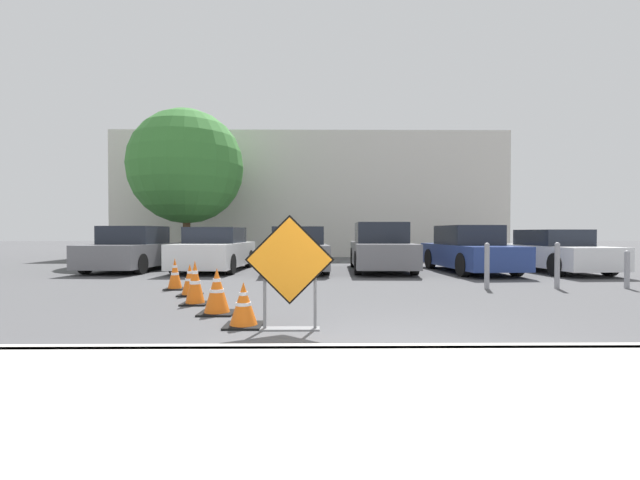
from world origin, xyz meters
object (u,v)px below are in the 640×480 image
at_px(traffic_cone_fifth, 175,274).
at_px(parked_car_fourth, 381,249).
at_px(traffic_cone_third, 195,283).
at_px(parked_car_nearest, 133,250).
at_px(traffic_cone_second, 217,292).
at_px(parked_car_third, 298,251).
at_px(bollard_second, 557,264).
at_px(parked_car_sixth, 554,252).
at_px(traffic_cone_fourth, 190,280).
at_px(parked_car_second, 215,250).
at_px(parked_car_fifth, 469,251).
at_px(bollard_nearest, 487,265).
at_px(bollard_third, 627,268).
at_px(traffic_cone_nearest, 243,305).
at_px(road_closed_sign, 290,269).

height_order(traffic_cone_fifth, parked_car_fourth, parked_car_fourth).
relative_size(traffic_cone_third, parked_car_nearest, 0.19).
bearing_deg(traffic_cone_third, parked_car_fourth, 56.91).
distance_m(traffic_cone_second, traffic_cone_third, 1.07).
distance_m(parked_car_third, bollard_second, 7.54).
xyz_separation_m(parked_car_nearest, bollard_second, (11.55, -4.74, -0.13)).
bearing_deg(parked_car_sixth, parked_car_third, -6.10).
bearing_deg(traffic_cone_fourth, parked_car_second, 98.14).
height_order(parked_car_nearest, bollard_second, parked_car_nearest).
relative_size(parked_car_nearest, parked_car_fourth, 0.88).
distance_m(traffic_cone_fourth, parked_car_fifth, 9.00).
bearing_deg(parked_car_second, traffic_cone_fifth, 95.40).
height_order(traffic_cone_third, parked_car_nearest, parked_car_nearest).
height_order(traffic_cone_second, traffic_cone_fifth, traffic_cone_second).
relative_size(traffic_cone_third, traffic_cone_fourth, 1.21).
xyz_separation_m(traffic_cone_second, bollard_nearest, (5.41, 2.91, 0.20)).
height_order(traffic_cone_fourth, bollard_third, bollard_third).
relative_size(parked_car_second, bollard_second, 4.08).
xyz_separation_m(parked_car_second, parked_car_third, (2.75, -0.16, 0.00)).
relative_size(traffic_cone_fifth, parked_car_second, 0.16).
height_order(traffic_cone_nearest, traffic_cone_third, traffic_cone_third).
distance_m(traffic_cone_third, parked_car_sixth, 11.56).
relative_size(parked_car_second, bollard_third, 4.96).
distance_m(parked_car_fourth, bollard_second, 5.65).
relative_size(road_closed_sign, parked_car_sixth, 0.33).
height_order(traffic_cone_nearest, traffic_cone_fifth, traffic_cone_fifth).
relative_size(parked_car_second, bollard_nearest, 4.12).
height_order(traffic_cone_second, bollard_nearest, bollard_nearest).
distance_m(traffic_cone_nearest, parked_car_fifth, 9.85).
distance_m(traffic_cone_nearest, bollard_third, 8.89).
bearing_deg(bollard_third, traffic_cone_fourth, -174.21).
xyz_separation_m(traffic_cone_second, parked_car_third, (0.96, 7.40, 0.32)).
bearing_deg(traffic_cone_second, traffic_cone_nearest, -57.94).
bearing_deg(parked_car_fifth, bollard_nearest, 71.70).
relative_size(traffic_cone_fifth, parked_car_fourth, 0.15).
bearing_deg(bollard_nearest, road_closed_sign, -136.13).
xyz_separation_m(traffic_cone_third, bollard_second, (7.60, 2.02, 0.18)).
xyz_separation_m(parked_car_second, bollard_nearest, (7.21, -4.66, -0.12)).
height_order(traffic_cone_third, parked_car_fourth, parked_car_fourth).
bearing_deg(parked_car_third, bollard_second, 140.68).
height_order(parked_car_nearest, parked_car_fourth, parked_car_fourth).
xyz_separation_m(traffic_cone_third, bollard_third, (9.19, 2.02, 0.08)).
distance_m(traffic_cone_third, traffic_cone_fourth, 1.12).
height_order(road_closed_sign, bollard_third, road_closed_sign).
height_order(traffic_cone_second, parked_car_sixth, parked_car_sixth).
relative_size(road_closed_sign, traffic_cone_fifth, 2.15).
bearing_deg(parked_car_fourth, traffic_cone_nearest, 71.98).
height_order(bollard_nearest, bollard_third, bollard_nearest).
bearing_deg(parked_car_third, traffic_cone_nearest, 84.61).
bearing_deg(parked_car_sixth, bollard_nearest, 43.77).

